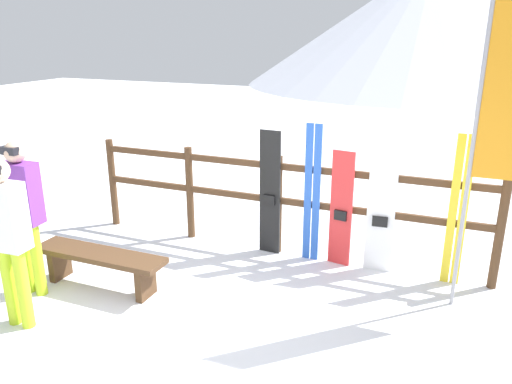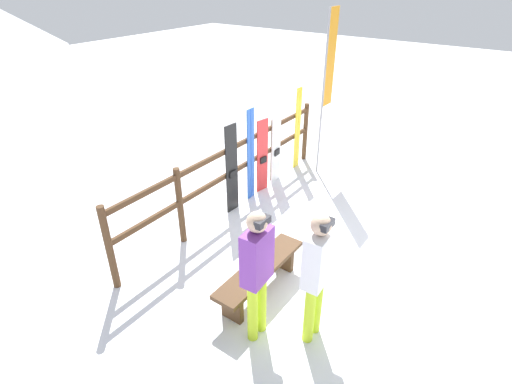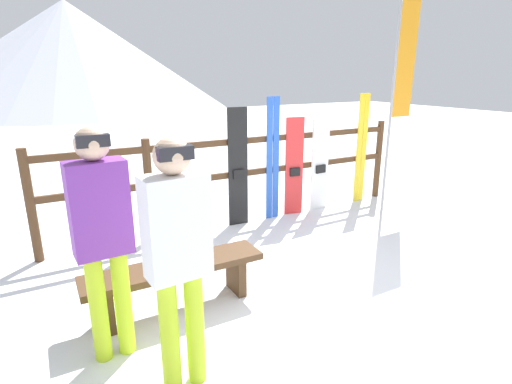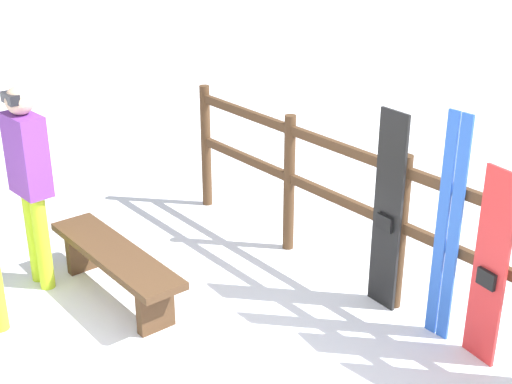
{
  "view_description": "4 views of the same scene",
  "coord_description": "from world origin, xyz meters",
  "px_view_note": "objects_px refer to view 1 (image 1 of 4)",
  "views": [
    {
      "loc": [
        1.98,
        -3.54,
        2.74
      ],
      "look_at": [
        0.05,
        1.18,
        1.08
      ],
      "focal_mm": 35.0,
      "sensor_mm": 36.0,
      "label": 1
    },
    {
      "loc": [
        -4.76,
        -1.87,
        3.79
      ],
      "look_at": [
        -0.54,
        1.17,
        0.84
      ],
      "focal_mm": 28.0,
      "sensor_mm": 36.0,
      "label": 2
    },
    {
      "loc": [
        -2.39,
        -2.65,
        2.0
      ],
      "look_at": [
        -0.36,
        1.01,
        0.76
      ],
      "focal_mm": 28.0,
      "sensor_mm": 36.0,
      "label": 3
    },
    {
      "loc": [
        3.06,
        -1.85,
        3.05
      ],
      "look_at": [
        -0.57,
        1.11,
        1.04
      ],
      "focal_mm": 50.0,
      "sensor_mm": 36.0,
      "label": 4
    }
  ],
  "objects_px": {
    "snowboard_white": "(381,216)",
    "person_purple": "(23,206)",
    "bench": "(100,261)",
    "snowboard_black_stripe": "(270,194)",
    "snowboard_red": "(341,209)",
    "person_white": "(7,231)",
    "rental_flag": "(492,114)",
    "ski_pair_blue": "(312,194)",
    "ski_pair_yellow": "(458,212)"
  },
  "relations": [
    {
      "from": "snowboard_white",
      "to": "person_purple",
      "type": "bearing_deg",
      "value": -149.89
    },
    {
      "from": "bench",
      "to": "snowboard_black_stripe",
      "type": "height_order",
      "value": "snowboard_black_stripe"
    },
    {
      "from": "snowboard_red",
      "to": "snowboard_white",
      "type": "relative_size",
      "value": 1.02
    },
    {
      "from": "snowboard_black_stripe",
      "to": "snowboard_white",
      "type": "distance_m",
      "value": 1.37
    },
    {
      "from": "person_white",
      "to": "snowboard_white",
      "type": "height_order",
      "value": "person_white"
    },
    {
      "from": "rental_flag",
      "to": "snowboard_red",
      "type": "bearing_deg",
      "value": 161.33
    },
    {
      "from": "person_purple",
      "to": "ski_pair_blue",
      "type": "height_order",
      "value": "ski_pair_blue"
    },
    {
      "from": "person_purple",
      "to": "ski_pair_yellow",
      "type": "bearing_deg",
      "value": 25.07
    },
    {
      "from": "ski_pair_blue",
      "to": "ski_pair_yellow",
      "type": "bearing_deg",
      "value": 0.0
    },
    {
      "from": "ski_pair_blue",
      "to": "snowboard_white",
      "type": "height_order",
      "value": "ski_pair_blue"
    },
    {
      "from": "bench",
      "to": "snowboard_white",
      "type": "relative_size",
      "value": 1.11
    },
    {
      "from": "bench",
      "to": "ski_pair_yellow",
      "type": "relative_size",
      "value": 0.91
    },
    {
      "from": "ski_pair_yellow",
      "to": "rental_flag",
      "type": "bearing_deg",
      "value": -71.6
    },
    {
      "from": "snowboard_black_stripe",
      "to": "snowboard_red",
      "type": "bearing_deg",
      "value": -0.01
    },
    {
      "from": "snowboard_black_stripe",
      "to": "person_purple",
      "type": "bearing_deg",
      "value": -135.62
    },
    {
      "from": "person_purple",
      "to": "snowboard_black_stripe",
      "type": "xyz_separation_m",
      "value": [
        1.99,
        1.95,
        -0.21
      ]
    },
    {
      "from": "bench",
      "to": "ski_pair_yellow",
      "type": "height_order",
      "value": "ski_pair_yellow"
    },
    {
      "from": "snowboard_red",
      "to": "snowboard_black_stripe",
      "type": "bearing_deg",
      "value": 179.99
    },
    {
      "from": "person_white",
      "to": "ski_pair_yellow",
      "type": "distance_m",
      "value": 4.56
    },
    {
      "from": "ski_pair_blue",
      "to": "person_purple",
      "type": "bearing_deg",
      "value": -142.39
    },
    {
      "from": "bench",
      "to": "rental_flag",
      "type": "xyz_separation_m",
      "value": [
        3.75,
        1.09,
        1.68
      ]
    },
    {
      "from": "person_white",
      "to": "ski_pair_yellow",
      "type": "relative_size",
      "value": 0.97
    },
    {
      "from": "bench",
      "to": "person_white",
      "type": "height_order",
      "value": "person_white"
    },
    {
      "from": "snowboard_white",
      "to": "rental_flag",
      "type": "bearing_deg",
      "value": -26.49
    },
    {
      "from": "snowboard_black_stripe",
      "to": "rental_flag",
      "type": "distance_m",
      "value": 2.69
    },
    {
      "from": "snowboard_black_stripe",
      "to": "ski_pair_blue",
      "type": "xyz_separation_m",
      "value": [
        0.54,
        0.0,
        0.06
      ]
    },
    {
      "from": "bench",
      "to": "snowboard_white",
      "type": "height_order",
      "value": "snowboard_white"
    },
    {
      "from": "bench",
      "to": "person_white",
      "type": "relative_size",
      "value": 0.93
    },
    {
      "from": "snowboard_white",
      "to": "ski_pair_yellow",
      "type": "bearing_deg",
      "value": 0.25
    },
    {
      "from": "ski_pair_blue",
      "to": "ski_pair_yellow",
      "type": "distance_m",
      "value": 1.64
    },
    {
      "from": "snowboard_white",
      "to": "ski_pair_yellow",
      "type": "height_order",
      "value": "ski_pair_yellow"
    },
    {
      "from": "ski_pair_blue",
      "to": "rental_flag",
      "type": "bearing_deg",
      "value": -15.21
    },
    {
      "from": "rental_flag",
      "to": "bench",
      "type": "bearing_deg",
      "value": -163.79
    },
    {
      "from": "person_white",
      "to": "snowboard_black_stripe",
      "type": "distance_m",
      "value": 2.98
    },
    {
      "from": "ski_pair_blue",
      "to": "ski_pair_yellow",
      "type": "xyz_separation_m",
      "value": [
        1.64,
        0.0,
        0.0
      ]
    },
    {
      "from": "person_white",
      "to": "snowboard_red",
      "type": "height_order",
      "value": "person_white"
    },
    {
      "from": "snowboard_red",
      "to": "ski_pair_yellow",
      "type": "bearing_deg",
      "value": 0.16
    },
    {
      "from": "bench",
      "to": "snowboard_red",
      "type": "height_order",
      "value": "snowboard_red"
    },
    {
      "from": "bench",
      "to": "snowboard_red",
      "type": "relative_size",
      "value": 1.1
    },
    {
      "from": "person_purple",
      "to": "rental_flag",
      "type": "relative_size",
      "value": 0.53
    },
    {
      "from": "ski_pair_blue",
      "to": "snowboard_white",
      "type": "relative_size",
      "value": 1.22
    },
    {
      "from": "person_purple",
      "to": "snowboard_red",
      "type": "height_order",
      "value": "person_purple"
    },
    {
      "from": "bench",
      "to": "rental_flag",
      "type": "distance_m",
      "value": 4.25
    },
    {
      "from": "bench",
      "to": "person_purple",
      "type": "xyz_separation_m",
      "value": [
        -0.59,
        -0.37,
        0.68
      ]
    },
    {
      "from": "bench",
      "to": "ski_pair_blue",
      "type": "bearing_deg",
      "value": 39.12
    },
    {
      "from": "person_white",
      "to": "rental_flag",
      "type": "distance_m",
      "value": 4.57
    },
    {
      "from": "snowboard_black_stripe",
      "to": "bench",
      "type": "bearing_deg",
      "value": -131.6
    },
    {
      "from": "person_white",
      "to": "bench",
      "type": "bearing_deg",
      "value": 75.05
    },
    {
      "from": "bench",
      "to": "person_purple",
      "type": "distance_m",
      "value": 0.98
    },
    {
      "from": "rental_flag",
      "to": "ski_pair_blue",
      "type": "bearing_deg",
      "value": 164.79
    }
  ]
}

